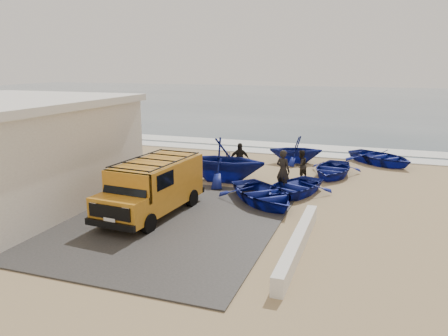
% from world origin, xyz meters
% --- Properties ---
extents(ground, '(160.00, 160.00, 0.00)m').
position_xyz_m(ground, '(0.00, 0.00, 0.00)').
color(ground, tan).
extents(slab, '(12.00, 10.00, 0.05)m').
position_xyz_m(slab, '(-2.00, -2.00, 0.03)').
color(slab, '#393734').
rests_on(slab, ground).
extents(ocean, '(180.00, 88.00, 0.01)m').
position_xyz_m(ocean, '(0.00, 56.00, 0.00)').
color(ocean, '#385166').
rests_on(ocean, ground).
extents(surf_line, '(180.00, 1.60, 0.06)m').
position_xyz_m(surf_line, '(0.00, 12.00, 0.03)').
color(surf_line, white).
rests_on(surf_line, ground).
extents(surf_wash, '(180.00, 2.20, 0.04)m').
position_xyz_m(surf_wash, '(0.00, 14.50, 0.02)').
color(surf_wash, white).
rests_on(surf_wash, ground).
extents(building, '(8.40, 9.40, 4.30)m').
position_xyz_m(building, '(-7.50, -2.00, 2.16)').
color(building, white).
rests_on(building, ground).
extents(parapet, '(0.35, 6.00, 0.55)m').
position_xyz_m(parapet, '(5.00, -3.00, 0.28)').
color(parapet, silver).
rests_on(parapet, ground).
extents(van, '(2.35, 5.14, 2.14)m').
position_xyz_m(van, '(-0.84, -1.42, 1.15)').
color(van, orange).
rests_on(van, ground).
extents(boat_near_left, '(4.86, 4.96, 0.84)m').
position_xyz_m(boat_near_left, '(2.80, 1.23, 0.42)').
color(boat_near_left, navy).
rests_on(boat_near_left, ground).
extents(boat_near_right, '(3.77, 4.35, 0.76)m').
position_xyz_m(boat_near_right, '(3.75, 2.80, 0.38)').
color(boat_near_right, navy).
rests_on(boat_near_right, ground).
extents(boat_mid_left, '(4.11, 3.55, 2.17)m').
position_xyz_m(boat_mid_left, '(0.09, 4.05, 1.08)').
color(boat_mid_left, navy).
rests_on(boat_mid_left, ground).
extents(boat_mid_right, '(2.91, 3.85, 0.75)m').
position_xyz_m(boat_mid_right, '(5.04, 6.85, 0.38)').
color(boat_mid_right, navy).
rests_on(boat_mid_right, ground).
extents(boat_far_left, '(3.50, 3.19, 1.58)m').
position_xyz_m(boat_far_left, '(2.69, 9.35, 0.79)').
color(boat_far_left, navy).
rests_on(boat_far_left, ground).
extents(boat_far_right, '(4.91, 4.76, 0.83)m').
position_xyz_m(boat_far_right, '(7.39, 10.59, 0.42)').
color(boat_far_right, navy).
rests_on(boat_far_right, ground).
extents(fisherman_front, '(0.82, 0.69, 1.91)m').
position_xyz_m(fisherman_front, '(3.19, 3.33, 0.96)').
color(fisherman_front, black).
rests_on(fisherman_front, ground).
extents(fisherman_middle, '(0.89, 0.93, 1.51)m').
position_xyz_m(fisherman_middle, '(3.63, 5.57, 0.76)').
color(fisherman_middle, black).
rests_on(fisherman_middle, ground).
extents(fisherman_back, '(1.12, 0.76, 1.77)m').
position_xyz_m(fisherman_back, '(0.56, 5.13, 0.89)').
color(fisherman_back, black).
rests_on(fisherman_back, ground).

